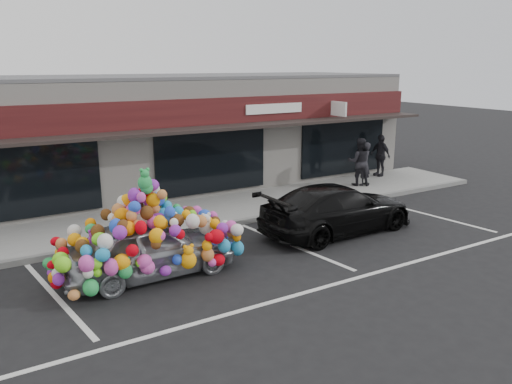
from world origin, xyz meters
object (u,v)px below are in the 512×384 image
pedestrian_b (359,162)px  pedestrian_c (380,155)px  pedestrian_a (364,164)px  black_sedan (337,209)px  toy_car (148,241)px

pedestrian_b → pedestrian_c: bearing=-123.2°
pedestrian_a → pedestrian_c: size_ratio=0.97×
pedestrian_a → pedestrian_c: pedestrian_c is taller
black_sedan → pedestrian_c: bearing=-55.7°
black_sedan → pedestrian_b: (4.04, 3.58, 0.37)m
toy_car → black_sedan: size_ratio=0.88×
pedestrian_a → pedestrian_b: (-0.17, 0.12, 0.08)m
toy_car → pedestrian_a: 10.55m
toy_car → black_sedan: bearing=-88.5°
black_sedan → pedestrian_c: 7.40m
pedestrian_a → pedestrian_b: pedestrian_b is taller
pedestrian_b → toy_car: bearing=54.8°
pedestrian_b → pedestrian_c: pedestrian_b is taller
black_sedan → pedestrian_a: bearing=-52.8°
pedestrian_a → black_sedan: bearing=19.5°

